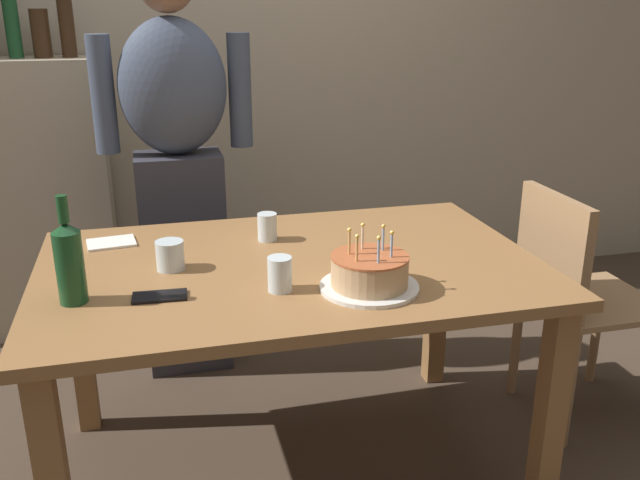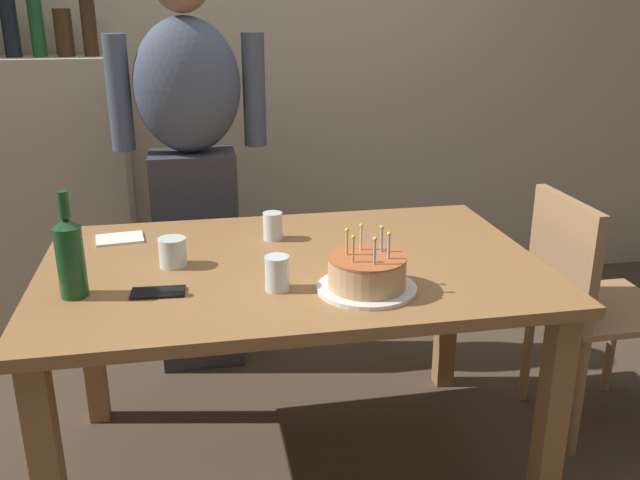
% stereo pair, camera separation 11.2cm
% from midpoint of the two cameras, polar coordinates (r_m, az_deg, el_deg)
% --- Properties ---
extents(ground_plane, '(10.00, 10.00, 0.00)m').
position_cam_midpoint_polar(ground_plane, '(2.44, -0.72, -18.25)').
color(ground_plane, '#47382B').
extents(back_wall, '(5.20, 0.10, 2.60)m').
position_cam_midpoint_polar(back_wall, '(3.48, -5.50, 16.16)').
color(back_wall, tan).
rests_on(back_wall, ground_plane).
extents(dining_table, '(1.50, 0.96, 0.74)m').
position_cam_midpoint_polar(dining_table, '(2.11, -0.79, -4.29)').
color(dining_table, olive).
rests_on(dining_table, ground_plane).
extents(birthday_cake, '(0.27, 0.27, 0.17)m').
position_cam_midpoint_polar(birthday_cake, '(1.86, 5.67, -2.90)').
color(birthday_cake, white).
rests_on(birthday_cake, dining_table).
extents(water_glass_near, '(0.07, 0.07, 0.10)m').
position_cam_midpoint_polar(water_glass_near, '(1.86, -1.88, -2.80)').
color(water_glass_near, silver).
rests_on(water_glass_near, dining_table).
extents(water_glass_far, '(0.06, 0.06, 0.09)m').
position_cam_midpoint_polar(water_glass_far, '(2.25, -2.55, 1.16)').
color(water_glass_far, silver).
rests_on(water_glass_far, dining_table).
extents(water_glass_side, '(0.08, 0.08, 0.09)m').
position_cam_midpoint_polar(water_glass_side, '(2.06, -10.70, -1.02)').
color(water_glass_side, silver).
rests_on(water_glass_side, dining_table).
extents(wine_bottle, '(0.07, 0.07, 0.29)m').
position_cam_midpoint_polar(wine_bottle, '(1.89, -18.59, -1.24)').
color(wine_bottle, '#194723').
rests_on(wine_bottle, dining_table).
extents(cell_phone, '(0.15, 0.08, 0.01)m').
position_cam_midpoint_polar(cell_phone, '(1.89, -11.74, -4.33)').
color(cell_phone, black).
rests_on(cell_phone, dining_table).
extents(napkin_stack, '(0.16, 0.13, 0.01)m').
position_cam_midpoint_polar(napkin_stack, '(2.34, -15.10, 0.10)').
color(napkin_stack, white).
rests_on(napkin_stack, dining_table).
extents(person_man_bearded, '(0.61, 0.27, 1.66)m').
position_cam_midpoint_polar(person_man_bearded, '(2.78, -9.50, 6.32)').
color(person_man_bearded, '#33333D').
rests_on(person_man_bearded, ground_plane).
extents(dining_chair, '(0.42, 0.42, 0.87)m').
position_cam_midpoint_polar(dining_chair, '(2.58, 22.37, -4.32)').
color(dining_chair, '#A37A51').
rests_on(dining_chair, ground_plane).
extents(shelf_cabinet, '(0.76, 0.30, 1.56)m').
position_cam_midpoint_polar(shelf_cabinet, '(3.40, -21.06, 3.72)').
color(shelf_cabinet, tan).
rests_on(shelf_cabinet, ground_plane).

